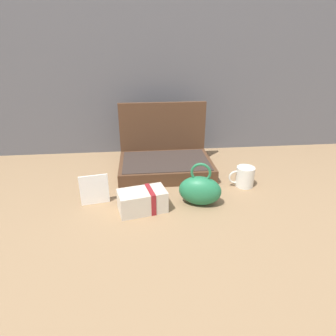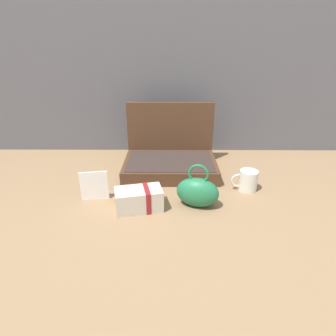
{
  "view_description": "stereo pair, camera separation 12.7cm",
  "coord_description": "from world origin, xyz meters",
  "px_view_note": "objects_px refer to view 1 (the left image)",
  "views": [
    {
      "loc": [
        -0.11,
        -1.18,
        0.65
      ],
      "look_at": [
        0.01,
        -0.02,
        0.13
      ],
      "focal_mm": 30.13,
      "sensor_mm": 36.0,
      "label": 1
    },
    {
      "loc": [
        0.02,
        -1.18,
        0.65
      ],
      "look_at": [
        0.01,
        -0.02,
        0.13
      ],
      "focal_mm": 30.13,
      "sensor_mm": 36.0,
      "label": 2
    }
  ],
  "objects_px": {
    "cream_toiletry_bag": "(143,201)",
    "info_card_left": "(94,190)",
    "teal_pouch_handbag": "(200,190)",
    "coffee_mug": "(244,177)",
    "open_suitcase": "(165,157)"
  },
  "relations": [
    {
      "from": "open_suitcase",
      "to": "cream_toiletry_bag",
      "type": "xyz_separation_m",
      "value": [
        -0.13,
        -0.4,
        -0.03
      ]
    },
    {
      "from": "cream_toiletry_bag",
      "to": "coffee_mug",
      "type": "xyz_separation_m",
      "value": [
        0.49,
        0.17,
        0.0
      ]
    },
    {
      "from": "open_suitcase",
      "to": "coffee_mug",
      "type": "distance_m",
      "value": 0.44
    },
    {
      "from": "teal_pouch_handbag",
      "to": "cream_toiletry_bag",
      "type": "xyz_separation_m",
      "value": [
        -0.24,
        -0.03,
        -0.02
      ]
    },
    {
      "from": "teal_pouch_handbag",
      "to": "coffee_mug",
      "type": "xyz_separation_m",
      "value": [
        0.25,
        0.14,
        -0.02
      ]
    },
    {
      "from": "info_card_left",
      "to": "cream_toiletry_bag",
      "type": "bearing_deg",
      "value": -29.87
    },
    {
      "from": "info_card_left",
      "to": "teal_pouch_handbag",
      "type": "bearing_deg",
      "value": -16.09
    },
    {
      "from": "open_suitcase",
      "to": "teal_pouch_handbag",
      "type": "bearing_deg",
      "value": -72.95
    },
    {
      "from": "cream_toiletry_bag",
      "to": "info_card_left",
      "type": "height_order",
      "value": "info_card_left"
    },
    {
      "from": "teal_pouch_handbag",
      "to": "coffee_mug",
      "type": "relative_size",
      "value": 1.62
    },
    {
      "from": "teal_pouch_handbag",
      "to": "info_card_left",
      "type": "relative_size",
      "value": 1.5
    },
    {
      "from": "info_card_left",
      "to": "coffee_mug",
      "type": "bearing_deg",
      "value": -2.19
    },
    {
      "from": "open_suitcase",
      "to": "info_card_left",
      "type": "xyz_separation_m",
      "value": [
        -0.33,
        -0.33,
        -0.0
      ]
    },
    {
      "from": "cream_toiletry_bag",
      "to": "teal_pouch_handbag",
      "type": "bearing_deg",
      "value": 6.09
    },
    {
      "from": "teal_pouch_handbag",
      "to": "info_card_left",
      "type": "bearing_deg",
      "value": 173.8
    }
  ]
}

